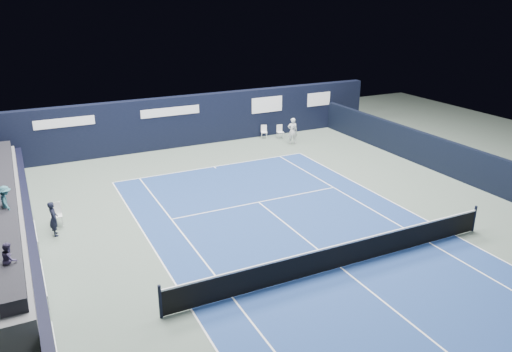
{
  "coord_description": "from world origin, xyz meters",
  "views": [
    {
      "loc": [
        -9.35,
        -12.29,
        9.02
      ],
      "look_at": [
        -0.13,
        6.41,
        1.3
      ],
      "focal_mm": 35.0,
      "sensor_mm": 36.0,
      "label": 1
    }
  ],
  "objects_px": {
    "line_judge_chair": "(56,213)",
    "tennis_player": "(292,131)",
    "folding_chair_back_a": "(280,131)",
    "tennis_net": "(341,255)",
    "folding_chair_back_b": "(264,131)"
  },
  "relations": [
    {
      "from": "folding_chair_back_b",
      "to": "folding_chair_back_a",
      "type": "bearing_deg",
      "value": -5.59
    },
    {
      "from": "folding_chair_back_a",
      "to": "tennis_player",
      "type": "relative_size",
      "value": 0.53
    },
    {
      "from": "folding_chair_back_a",
      "to": "tennis_player",
      "type": "height_order",
      "value": "tennis_player"
    },
    {
      "from": "folding_chair_back_b",
      "to": "tennis_player",
      "type": "bearing_deg",
      "value": -41.14
    },
    {
      "from": "line_judge_chair",
      "to": "tennis_net",
      "type": "bearing_deg",
      "value": -41.63
    },
    {
      "from": "folding_chair_back_a",
      "to": "line_judge_chair",
      "type": "distance_m",
      "value": 16.29
    },
    {
      "from": "folding_chair_back_a",
      "to": "line_judge_chair",
      "type": "bearing_deg",
      "value": -146.54
    },
    {
      "from": "folding_chair_back_a",
      "to": "tennis_player",
      "type": "distance_m",
      "value": 1.53
    },
    {
      "from": "folding_chair_back_b",
      "to": "line_judge_chair",
      "type": "relative_size",
      "value": 0.86
    },
    {
      "from": "line_judge_chair",
      "to": "tennis_player",
      "type": "height_order",
      "value": "tennis_player"
    },
    {
      "from": "folding_chair_back_a",
      "to": "tennis_net",
      "type": "relative_size",
      "value": 0.07
    },
    {
      "from": "folding_chair_back_b",
      "to": "tennis_player",
      "type": "relative_size",
      "value": 0.51
    },
    {
      "from": "folding_chair_back_b",
      "to": "tennis_player",
      "type": "height_order",
      "value": "tennis_player"
    },
    {
      "from": "line_judge_chair",
      "to": "tennis_net",
      "type": "relative_size",
      "value": 0.08
    },
    {
      "from": "line_judge_chair",
      "to": "tennis_net",
      "type": "height_order",
      "value": "tennis_net"
    }
  ]
}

